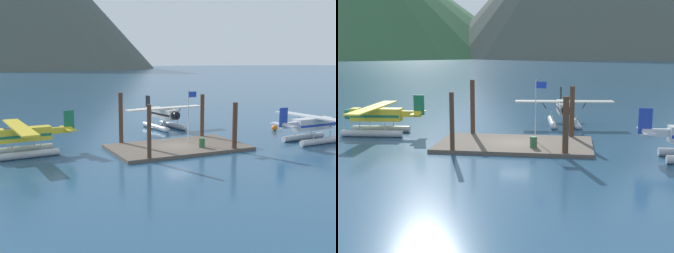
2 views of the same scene
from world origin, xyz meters
The scene contains 12 objects.
ground_plane centered at (0.00, 0.00, 0.00)m, with size 1200.00×1200.00×0.00m, color navy.
dock_platform centered at (0.00, 0.00, 0.15)m, with size 12.94×7.54×0.30m, color brown.
piling_near_left centered at (-4.47, -3.57, 2.42)m, with size 0.36×0.36×4.84m, color #4C3323.
piling_near_right centered at (4.28, -3.32, 2.31)m, with size 0.46×0.46×4.62m, color #4C3323.
piling_far_left centered at (-4.46, 3.75, 2.66)m, with size 0.43×0.43×5.32m, color #4C3323.
piling_far_right centered at (4.72, 3.49, 2.43)m, with size 0.43×0.43×4.85m, color #4C3323.
flagpole centered at (1.79, 0.96, 3.63)m, with size 0.95×0.10×5.27m.
fuel_drum centered at (1.72, -1.68, 0.74)m, with size 0.62×0.62×0.88m.
mooring_buoy centered at (15.32, 4.17, 0.36)m, with size 0.71×0.71×0.71m, color orange.
seaplane_yellow_port_fwd centered at (-13.79, 3.35, 1.58)m, with size 7.97×10.47×3.84m.
seaplane_cream_bow_right centered at (3.83, 11.43, 1.58)m, with size 10.49×7.95×3.84m.
seaplane_silver_stbd_aft centered at (14.25, -3.08, 1.58)m, with size 7.98×10.46×3.84m.
Camera 1 is at (-17.43, -34.61, 8.42)m, focal length 43.70 mm.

